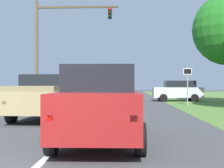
# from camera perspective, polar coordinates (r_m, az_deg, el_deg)

# --- Properties ---
(ground_plane) EXTENTS (120.00, 120.00, 0.00)m
(ground_plane) POSITION_cam_1_polar(r_m,az_deg,el_deg) (15.96, -3.36, -5.55)
(ground_plane) COLOR #424244
(red_suv_near) EXTENTS (2.22, 4.87, 2.01)m
(red_suv_near) POSITION_cam_1_polar(r_m,az_deg,el_deg) (8.19, -2.14, -3.52)
(red_suv_near) COLOR maroon
(red_suv_near) RESTS_ON ground_plane
(pickup_truck_lead) EXTENTS (2.58, 5.60, 1.94)m
(pickup_truck_lead) POSITION_cam_1_polar(r_m,az_deg,el_deg) (13.75, -11.64, -2.32)
(pickup_truck_lead) COLOR tan
(pickup_truck_lead) RESTS_ON ground_plane
(traffic_light) EXTENTS (6.99, 0.40, 8.59)m
(traffic_light) POSITION_cam_1_polar(r_m,az_deg,el_deg) (26.40, -10.36, 8.81)
(traffic_light) COLOR brown
(traffic_light) RESTS_ON ground_plane
(keep_moving_sign) EXTENTS (0.60, 0.09, 2.79)m
(keep_moving_sign) POSITION_cam_1_polar(r_m,az_deg,el_deg) (22.42, 13.93, 0.59)
(keep_moving_sign) COLOR gray
(keep_moving_sign) RESTS_ON ground_plane
(crossing_suv_far) EXTENTS (4.33, 2.17, 1.83)m
(crossing_suv_far) POSITION_cam_1_polar(r_m,az_deg,el_deg) (27.89, 12.16, -1.19)
(crossing_suv_far) COLOR silver
(crossing_suv_far) RESTS_ON ground_plane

